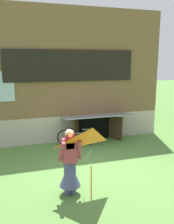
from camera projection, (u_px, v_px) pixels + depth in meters
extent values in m
plane|color=#56843D|center=(96.00, 172.00, 7.23)|extent=(60.00, 60.00, 0.00)
cube|color=#ADA393|center=(61.00, 116.00, 12.09)|extent=(7.78, 4.63, 1.07)
cube|color=brown|center=(59.00, 62.00, 11.54)|extent=(7.78, 4.63, 4.23)
cube|color=black|center=(71.00, 66.00, 9.36)|extent=(5.10, 0.08, 1.20)
cube|color=#9EB7C6|center=(71.00, 66.00, 9.38)|extent=(4.94, 0.04, 1.08)
cube|color=#9EB7C6|center=(1.00, 87.00, 8.77)|extent=(0.90, 0.06, 1.10)
cube|color=black|center=(94.00, 128.00, 10.20)|extent=(1.40, 0.03, 0.99)
cube|color=#3D2B1E|center=(76.00, 131.00, 9.68)|extent=(0.40, 0.64, 0.99)
cube|color=#3D2B1E|center=(115.00, 128.00, 10.18)|extent=(0.39, 0.64, 0.99)
cube|color=gray|center=(98.00, 116.00, 9.57)|extent=(2.86, 1.09, 0.18)
cylinder|color=#474C75|center=(67.00, 179.00, 5.91)|extent=(0.14, 0.14, 0.84)
cylinder|color=#474C75|center=(73.00, 178.00, 5.96)|extent=(0.14, 0.14, 0.84)
cone|color=#474C75|center=(70.00, 173.00, 5.91)|extent=(0.52, 0.52, 0.63)
cube|color=#993847|center=(70.00, 151.00, 5.79)|extent=(0.34, 0.20, 0.60)
cylinder|color=#993847|center=(61.00, 152.00, 5.62)|extent=(0.17, 0.33, 0.55)
cylinder|color=#993847|center=(80.00, 150.00, 5.75)|extent=(0.17, 0.33, 0.55)
cube|color=maroon|center=(70.00, 141.00, 5.68)|extent=(0.20, 0.08, 0.36)
sphere|color=#D8AD8E|center=(69.00, 134.00, 5.70)|extent=(0.23, 0.23, 0.23)
pyramid|color=orange|center=(93.00, 148.00, 5.30)|extent=(1.07, 0.84, 0.65)
cylinder|color=beige|center=(87.00, 157.00, 5.68)|extent=(0.01, 0.66, 0.56)
cylinder|color=orange|center=(91.00, 182.00, 5.79)|extent=(0.03, 0.03, 0.82)
torus|color=black|center=(88.00, 137.00, 9.46)|extent=(0.64, 0.21, 0.65)
torus|color=black|center=(66.00, 137.00, 9.43)|extent=(0.64, 0.21, 0.65)
cylinder|color=#ADAFB5|center=(77.00, 133.00, 9.41)|extent=(0.64, 0.21, 0.04)
cylinder|color=#ADAFB5|center=(77.00, 136.00, 9.43)|extent=(0.70, 0.23, 0.26)
cylinder|color=#ADAFB5|center=(71.00, 133.00, 9.40)|extent=(0.04, 0.04, 0.36)
cube|color=black|center=(71.00, 129.00, 9.37)|extent=(0.20, 0.08, 0.05)
cylinder|color=#ADAFB5|center=(88.00, 129.00, 9.39)|extent=(0.43, 0.14, 0.03)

